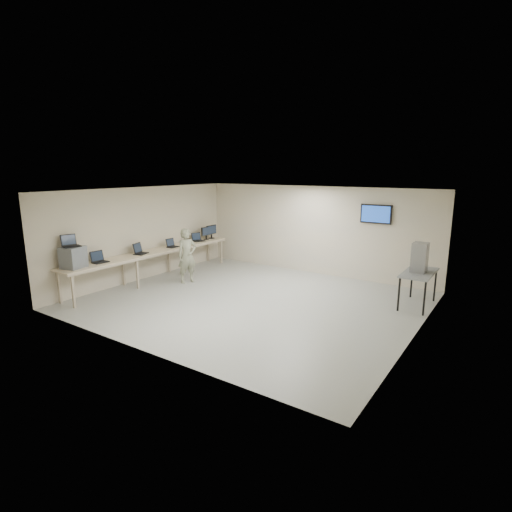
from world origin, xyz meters
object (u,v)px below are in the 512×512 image
Objects in this scene: workbench at (154,253)px; soldier at (187,256)px; equipment_box at (73,257)px; side_table at (419,275)px.

soldier is (1.02, 0.36, -0.02)m from workbench.
workbench is 2.58m from equipment_box.
workbench is 4.15× the size of side_table.
equipment_box is at bearing -147.89° from side_table.
soldier is at bearing -165.11° from side_table.
equipment_box reaches higher than workbench.
workbench is at bearing 130.27° from soldier.
soldier reaches higher than side_table.
side_table is (7.19, 2.00, -0.03)m from workbench.
soldier reaches higher than workbench.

